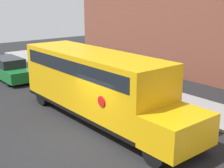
# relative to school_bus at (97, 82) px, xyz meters

# --- Properties ---
(ground_plane) EXTENTS (60.00, 60.00, 0.00)m
(ground_plane) POSITION_rel_school_bus_xyz_m (1.55, -1.79, -1.83)
(ground_plane) COLOR black
(sidewalk_strip) EXTENTS (44.00, 3.00, 0.15)m
(sidewalk_strip) POSITION_rel_school_bus_xyz_m (1.55, 4.71, -1.75)
(sidewalk_strip) COLOR gray
(sidewalk_strip) RESTS_ON ground
(school_bus) EXTENTS (10.45, 2.57, 3.19)m
(school_bus) POSITION_rel_school_bus_xyz_m (0.00, 0.00, 0.00)
(school_bus) COLOR #EAA80F
(school_bus) RESTS_ON ground
(parked_car) EXTENTS (4.71, 1.72, 1.56)m
(parked_car) POSITION_rel_school_bus_xyz_m (-9.85, -0.40, -1.06)
(parked_car) COLOR #196B2D
(parked_car) RESTS_ON ground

